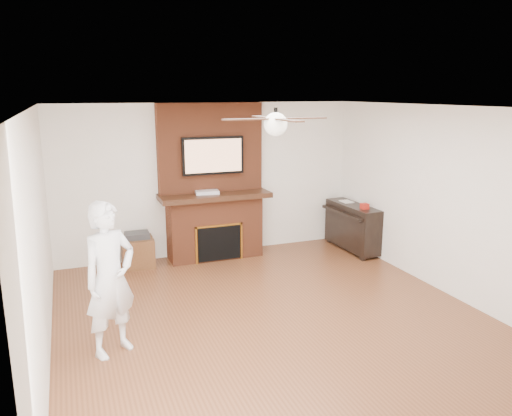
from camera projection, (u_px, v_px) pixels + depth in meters
name	position (u px, v px, depth m)	size (l,w,h in m)	color
room_shell	(275.00, 218.00, 5.72)	(5.36, 5.86, 2.86)	brown
fireplace	(213.00, 197.00, 8.09)	(1.78, 0.64, 2.50)	brown
tv	(213.00, 156.00, 7.89)	(1.00, 0.08, 0.60)	black
ceiling_fan	(276.00, 123.00, 5.47)	(1.21, 1.21, 0.31)	black
person	(110.00, 279.00, 5.07)	(0.59, 0.40, 1.62)	white
side_table	(138.00, 251.00, 7.76)	(0.49, 0.49, 0.55)	#553018
piano	(352.00, 226.00, 8.53)	(0.49, 1.23, 0.89)	black
cable_box	(207.00, 192.00, 7.93)	(0.37, 0.21, 0.05)	silver
candle_orange	(212.00, 257.00, 8.07)	(0.07, 0.07, 0.13)	#EA481B
candle_green	(215.00, 257.00, 8.10)	(0.08, 0.08, 0.09)	#59923A
candle_cream	(219.00, 257.00, 8.10)	(0.08, 0.08, 0.10)	beige
candle_blue	(225.00, 255.00, 8.20)	(0.06, 0.06, 0.09)	teal
candle_blue_extra	(204.00, 258.00, 8.07)	(0.06, 0.06, 0.09)	#38AA7C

